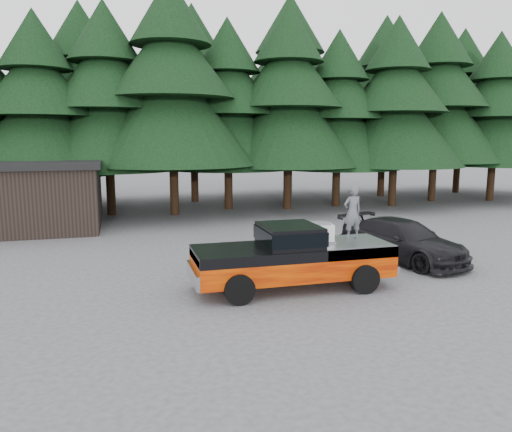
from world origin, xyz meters
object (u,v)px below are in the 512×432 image
object	(u,v)px
man_on_bed	(352,212)
air_compressor	(320,233)
utility_building	(12,195)
parked_car	(402,240)
pickup_truck	(292,267)

from	to	relation	value
man_on_bed	air_compressor	bearing A→B (deg)	0.38
utility_building	man_on_bed	bearing A→B (deg)	-46.20
air_compressor	man_on_bed	world-z (taller)	man_on_bed
utility_building	air_compressor	bearing A→B (deg)	-49.33
air_compressor	parked_car	bearing A→B (deg)	35.21
air_compressor	utility_building	size ratio (longest dim) A/B	0.09
pickup_truck	parked_car	xyz separation A→B (m)	(4.97, 2.11, 0.08)
parked_car	air_compressor	bearing A→B (deg)	-171.21
air_compressor	man_on_bed	xyz separation A→B (m)	(1.12, 0.13, 0.57)
pickup_truck	air_compressor	world-z (taller)	air_compressor
air_compressor	parked_car	size ratio (longest dim) A/B	0.15
man_on_bed	pickup_truck	bearing A→B (deg)	1.51
pickup_truck	utility_building	bearing A→B (deg)	127.85
man_on_bed	parked_car	distance (m)	3.75
parked_car	utility_building	size ratio (longest dim) A/B	0.61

